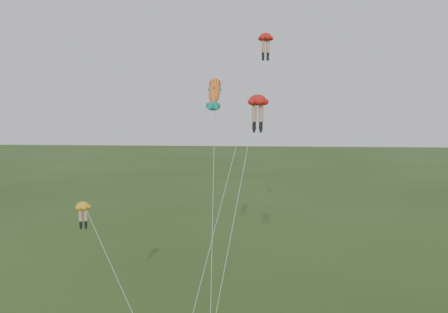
{
  "coord_description": "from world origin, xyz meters",
  "views": [
    {
      "loc": [
        4.44,
        -29.26,
        14.16
      ],
      "look_at": [
        1.64,
        6.0,
        10.62
      ],
      "focal_mm": 40.0,
      "sensor_mm": 36.0,
      "label": 1
    }
  ],
  "objects": [
    {
      "name": "fish_kite",
      "position": [
        1.02,
        5.38,
        15.1
      ],
      "size": [
        0.95,
        8.0,
        16.4
      ],
      "rotation": [
        0.71,
        0.0,
        0.02
      ],
      "color": "yellow",
      "rests_on": "ground"
    },
    {
      "name": "legs_kite_yellow",
      "position": [
        -6.39,
        -0.04,
        7.65
      ],
      "size": [
        5.97,
        4.58,
        8.36
      ],
      "rotation": [
        0.0,
        0.0,
        0.34
      ],
      "color": "gold",
      "rests_on": "ground"
    },
    {
      "name": "legs_kite_red_mid",
      "position": [
        4.01,
        2.27,
        14.16
      ],
      "size": [
        3.46,
        5.61,
        14.93
      ],
      "rotation": [
        0.0,
        0.0,
        0.0
      ],
      "color": "red",
      "rests_on": "ground"
    },
    {
      "name": "legs_kite_red_high",
      "position": [
        4.44,
        12.08,
        19.23
      ],
      "size": [
        5.63,
        12.9,
        20.17
      ],
      "rotation": [
        0.0,
        0.0,
        0.28
      ],
      "color": "red",
      "rests_on": "ground"
    }
  ]
}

